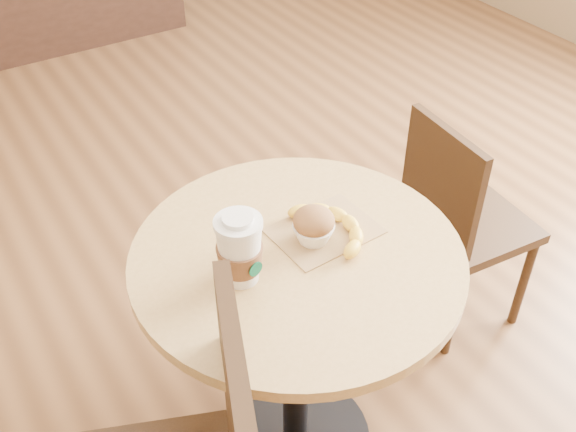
{
  "coord_description": "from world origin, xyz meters",
  "views": [
    {
      "loc": [
        -0.53,
        -0.95,
        1.78
      ],
      "look_at": [
        0.09,
        0.04,
        0.83
      ],
      "focal_mm": 42.0,
      "sensor_mm": 36.0,
      "label": 1
    }
  ],
  "objects_px": {
    "cafe_table": "(297,312)",
    "coffee_cup": "(240,252)",
    "chair_right": "(459,219)",
    "muffin": "(314,226)",
    "banana": "(334,226)"
  },
  "relations": [
    {
      "from": "coffee_cup",
      "to": "cafe_table",
      "type": "bearing_deg",
      "value": -10.87
    },
    {
      "from": "cafe_table",
      "to": "muffin",
      "type": "relative_size",
      "value": 7.77
    },
    {
      "from": "cafe_table",
      "to": "chair_right",
      "type": "xyz_separation_m",
      "value": [
        0.71,
        0.16,
        -0.12
      ]
    },
    {
      "from": "chair_right",
      "to": "muffin",
      "type": "distance_m",
      "value": 0.76
    },
    {
      "from": "cafe_table",
      "to": "muffin",
      "type": "bearing_deg",
      "value": 16.17
    },
    {
      "from": "coffee_cup",
      "to": "banana",
      "type": "relative_size",
      "value": 0.72
    },
    {
      "from": "chair_right",
      "to": "muffin",
      "type": "xyz_separation_m",
      "value": [
        -0.66,
        -0.14,
        0.36
      ]
    },
    {
      "from": "cafe_table",
      "to": "coffee_cup",
      "type": "relative_size",
      "value": 4.48
    },
    {
      "from": "muffin",
      "to": "cafe_table",
      "type": "bearing_deg",
      "value": -163.83
    },
    {
      "from": "chair_right",
      "to": "coffee_cup",
      "type": "bearing_deg",
      "value": 105.13
    },
    {
      "from": "chair_right",
      "to": "banana",
      "type": "relative_size",
      "value": 3.29
    },
    {
      "from": "coffee_cup",
      "to": "muffin",
      "type": "xyz_separation_m",
      "value": [
        0.2,
        0.02,
        -0.03
      ]
    },
    {
      "from": "chair_right",
      "to": "muffin",
      "type": "bearing_deg",
      "value": 106.71
    },
    {
      "from": "muffin",
      "to": "banana",
      "type": "distance_m",
      "value": 0.06
    },
    {
      "from": "cafe_table",
      "to": "chair_right",
      "type": "bearing_deg",
      "value": 12.43
    }
  ]
}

